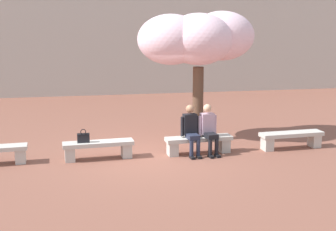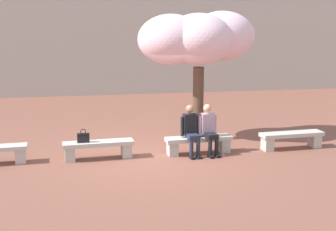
{
  "view_description": "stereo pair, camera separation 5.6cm",
  "coord_description": "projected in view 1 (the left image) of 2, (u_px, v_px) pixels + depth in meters",
  "views": [
    {
      "loc": [
        -1.73,
        -11.36,
        3.4
      ],
      "look_at": [
        0.52,
        0.2,
        1.0
      ],
      "focal_mm": 50.0,
      "sensor_mm": 36.0,
      "label": 1
    },
    {
      "loc": [
        -1.68,
        -11.37,
        3.4
      ],
      "look_at": [
        0.52,
        0.2,
        1.0
      ],
      "focal_mm": 50.0,
      "sensor_mm": 36.0,
      "label": 2
    }
  ],
  "objects": [
    {
      "name": "ground_plane",
      "position": [
        150.0,
        156.0,
        11.93
      ],
      "size": [
        100.0,
        100.0,
        0.0
      ],
      "primitive_type": "plane",
      "color": "brown"
    },
    {
      "name": "building_facade",
      "position": [
        111.0,
        11.0,
        22.94
      ],
      "size": [
        28.0,
        4.0,
        7.73
      ],
      "primitive_type": "cube",
      "color": "#B7B2A8",
      "rests_on": "ground"
    },
    {
      "name": "stone_bench_near_west",
      "position": [
        98.0,
        147.0,
        11.63
      ],
      "size": [
        1.77,
        0.52,
        0.45
      ],
      "color": "#BCB7AD",
      "rests_on": "ground"
    },
    {
      "name": "stone_bench_center",
      "position": [
        199.0,
        142.0,
        12.11
      ],
      "size": [
        1.77,
        0.52,
        0.45
      ],
      "color": "#BCB7AD",
      "rests_on": "ground"
    },
    {
      "name": "stone_bench_near_east",
      "position": [
        291.0,
        138.0,
        12.59
      ],
      "size": [
        1.77,
        0.52,
        0.45
      ],
      "color": "#BCB7AD",
      "rests_on": "ground"
    },
    {
      "name": "person_seated_left",
      "position": [
        191.0,
        128.0,
        11.94
      ],
      "size": [
        0.51,
        0.71,
        1.29
      ],
      "color": "black",
      "rests_on": "ground"
    },
    {
      "name": "person_seated_right",
      "position": [
        209.0,
        127.0,
        12.03
      ],
      "size": [
        0.5,
        0.72,
        1.29
      ],
      "color": "black",
      "rests_on": "ground"
    },
    {
      "name": "handbag",
      "position": [
        83.0,
        137.0,
        11.49
      ],
      "size": [
        0.3,
        0.15,
        0.34
      ],
      "color": "black",
      "rests_on": "stone_bench_near_west"
    },
    {
      "name": "cherry_tree_main",
      "position": [
        197.0,
        39.0,
        13.09
      ],
      "size": [
        3.39,
        2.1,
        3.67
      ],
      "color": "#513828",
      "rests_on": "ground"
    }
  ]
}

